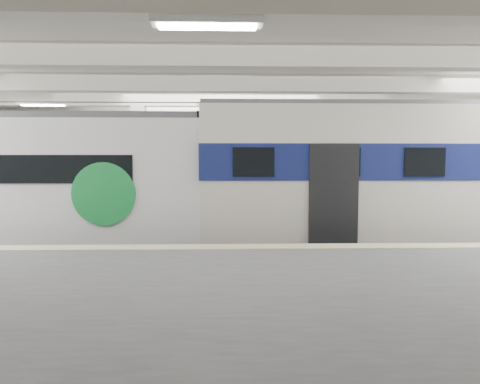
{
  "coord_description": "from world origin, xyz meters",
  "views": [
    {
      "loc": [
        0.32,
        -11.9,
        2.94
      ],
      "look_at": [
        0.65,
        1.0,
        2.0
      ],
      "focal_mm": 30.0,
      "sensor_mm": 36.0,
      "label": 1
    }
  ],
  "objects": [
    {
      "name": "station_hall",
      "position": [
        0.0,
        -1.74,
        3.24
      ],
      "size": [
        36.0,
        24.0,
        5.75
      ],
      "color": "black",
      "rests_on": "ground"
    },
    {
      "name": "modern_emu",
      "position": [
        -5.18,
        -0.0,
        2.12
      ],
      "size": [
        13.3,
        2.75,
        4.31
      ],
      "color": "white",
      "rests_on": "ground"
    },
    {
      "name": "older_rer",
      "position": [
        6.49,
        0.0,
        2.43
      ],
      "size": [
        14.13,
        3.12,
        4.63
      ],
      "color": "silver",
      "rests_on": "ground"
    },
    {
      "name": "far_train",
      "position": [
        -7.01,
        5.5,
        2.34
      ],
      "size": [
        14.24,
        2.92,
        4.54
      ],
      "rotation": [
        0.0,
        0.0,
        0.0
      ],
      "color": "white",
      "rests_on": "ground"
    }
  ]
}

